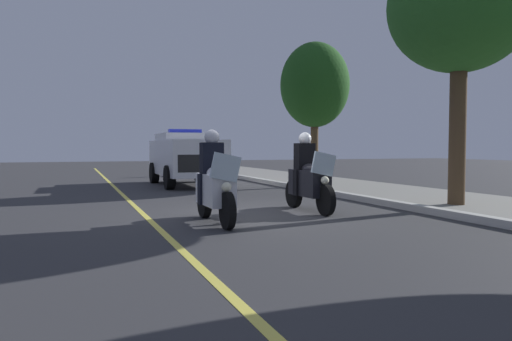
{
  "coord_description": "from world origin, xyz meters",
  "views": [
    {
      "loc": [
        9.51,
        -3.63,
        1.39
      ],
      "look_at": [
        -0.01,
        0.0,
        0.9
      ],
      "focal_mm": 33.88,
      "sensor_mm": 36.0,
      "label": 1
    }
  ],
  "objects_px": {
    "cyclist_background": "(194,159)",
    "tree_mid_block": "(460,7)",
    "police_suv": "(186,156)",
    "tree_far_back": "(315,85)",
    "police_motorcycle_lead_right": "(308,179)",
    "police_motorcycle_lead_left": "(215,185)"
  },
  "relations": [
    {
      "from": "police_motorcycle_lead_left",
      "to": "police_suv",
      "type": "height_order",
      "value": "police_suv"
    },
    {
      "from": "tree_mid_block",
      "to": "police_suv",
      "type": "bearing_deg",
      "value": -154.43
    },
    {
      "from": "police_motorcycle_lead_right",
      "to": "tree_mid_block",
      "type": "height_order",
      "value": "tree_mid_block"
    },
    {
      "from": "police_motorcycle_lead_right",
      "to": "cyclist_background",
      "type": "xyz_separation_m",
      "value": [
        -13.75,
        0.79,
        0.14
      ]
    },
    {
      "from": "cyclist_background",
      "to": "tree_mid_block",
      "type": "xyz_separation_m",
      "value": [
        14.56,
        2.53,
        3.66
      ]
    },
    {
      "from": "police_suv",
      "to": "tree_mid_block",
      "type": "distance_m",
      "value": 10.4
    },
    {
      "from": "tree_far_back",
      "to": "police_motorcycle_lead_right",
      "type": "bearing_deg",
      "value": -28.8
    },
    {
      "from": "police_motorcycle_lead_left",
      "to": "tree_far_back",
      "type": "xyz_separation_m",
      "value": [
        -6.79,
        5.62,
        2.87
      ]
    },
    {
      "from": "cyclist_background",
      "to": "tree_mid_block",
      "type": "distance_m",
      "value": 15.23
    },
    {
      "from": "police_motorcycle_lead_left",
      "to": "tree_mid_block",
      "type": "xyz_separation_m",
      "value": [
        -0.04,
        5.68,
        3.8
      ]
    },
    {
      "from": "police_motorcycle_lead_left",
      "to": "tree_far_back",
      "type": "relative_size",
      "value": 0.43
    },
    {
      "from": "cyclist_background",
      "to": "police_suv",
      "type": "bearing_deg",
      "value": -16.63
    },
    {
      "from": "cyclist_background",
      "to": "tree_far_back",
      "type": "height_order",
      "value": "tree_far_back"
    },
    {
      "from": "cyclist_background",
      "to": "police_motorcycle_lead_left",
      "type": "bearing_deg",
      "value": -12.16
    },
    {
      "from": "tree_far_back",
      "to": "tree_mid_block",
      "type": "bearing_deg",
      "value": 0.51
    },
    {
      "from": "police_motorcycle_lead_left",
      "to": "tree_mid_block",
      "type": "bearing_deg",
      "value": 90.43
    },
    {
      "from": "police_suv",
      "to": "cyclist_background",
      "type": "relative_size",
      "value": 2.79
    },
    {
      "from": "tree_far_back",
      "to": "cyclist_background",
      "type": "bearing_deg",
      "value": -162.46
    },
    {
      "from": "police_suv",
      "to": "tree_mid_block",
      "type": "relative_size",
      "value": 0.83
    },
    {
      "from": "police_motorcycle_lead_left",
      "to": "police_motorcycle_lead_right",
      "type": "relative_size",
      "value": 1.0
    },
    {
      "from": "police_motorcycle_lead_right",
      "to": "tree_far_back",
      "type": "distance_m",
      "value": 7.36
    },
    {
      "from": "police_motorcycle_lead_right",
      "to": "cyclist_background",
      "type": "relative_size",
      "value": 1.22
    }
  ]
}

